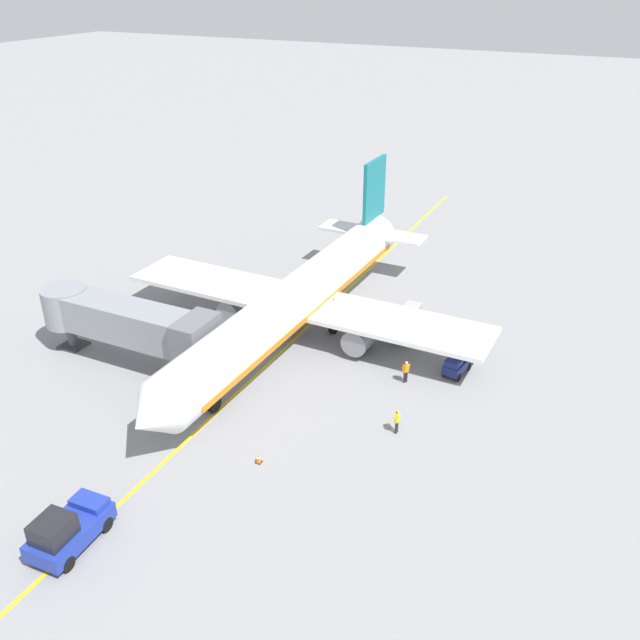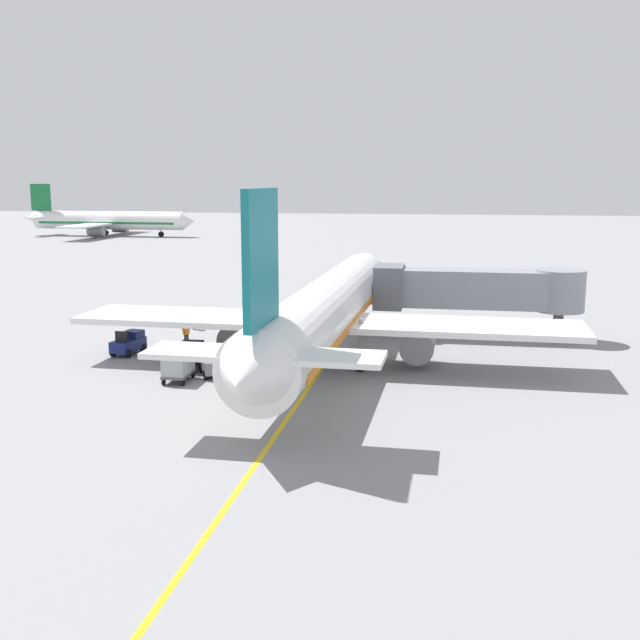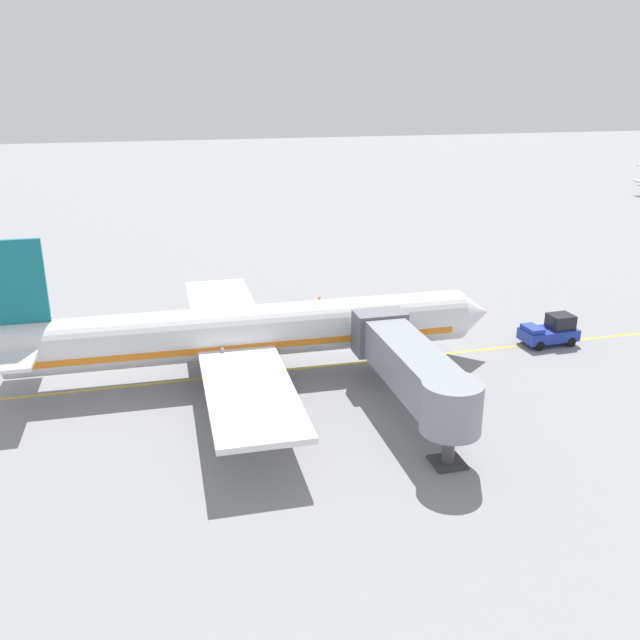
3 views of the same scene
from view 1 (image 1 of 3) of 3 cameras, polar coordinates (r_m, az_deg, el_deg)
name	(u,v)px [view 1 (image 1 of 3)]	position (r m, az deg, el deg)	size (l,w,h in m)	color
ground_plane	(300,334)	(54.33, -1.65, -1.16)	(400.00, 400.00, 0.00)	gray
gate_lead_in_line	(300,334)	(54.33, -1.65, -1.16)	(0.24, 80.00, 0.01)	gold
parked_airliner	(297,299)	(52.63, -1.90, 1.73)	(30.09, 37.26, 10.63)	white
jet_bridge	(125,321)	(50.75, -15.92, -0.10)	(14.38, 3.50, 4.98)	gray
pushback_tractor	(68,529)	(37.83, -20.27, -16.03)	(2.39, 4.49, 2.40)	#1E339E
baggage_tug_lead	(457,365)	(49.81, 11.30, -3.70)	(1.63, 2.66, 1.62)	navy
baggage_tug_trailing	(387,321)	(54.91, 5.60, -0.12)	(2.18, 2.77, 1.62)	slate
baggage_cart_front	(404,328)	(53.54, 6.99, -0.69)	(1.32, 2.91, 1.58)	#4C4C51
baggage_cart_second_in_train	(411,314)	(55.84, 7.59, 0.53)	(1.32, 2.91, 1.58)	#4C4C51
ground_crew_wing_walker	(397,420)	(43.22, 6.43, -8.27)	(0.24, 0.72, 1.69)	#232328
ground_crew_loader	(406,371)	(48.14, 7.16, -4.19)	(0.45, 0.67, 1.69)	#232328
safety_cone_nose_left	(259,458)	(41.21, -5.14, -11.41)	(0.36, 0.36, 0.59)	black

